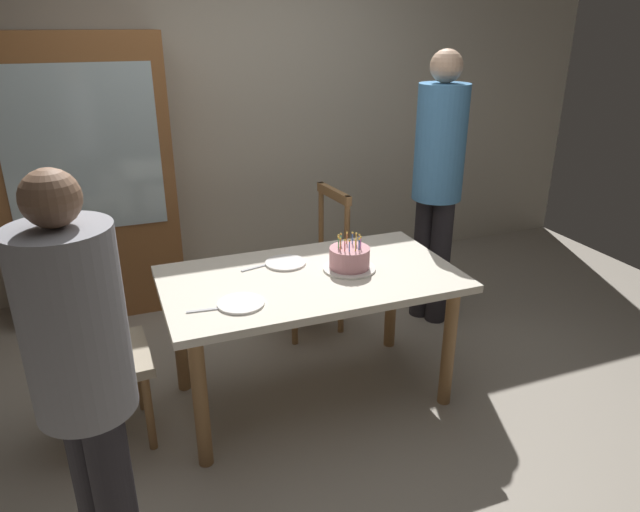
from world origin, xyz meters
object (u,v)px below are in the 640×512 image
object	(u,v)px
chair_spindle_back	(311,264)
person_guest	(438,174)
dining_table	(311,292)
plate_far_side	(285,263)
chair_upholstered	(79,349)
plate_near_celebrant	(241,303)
china_cabinet	(88,180)
person_celebrant	(83,374)
birthday_cake	(349,259)

from	to	relation	value
chair_spindle_back	person_guest	xyz separation A→B (m)	(0.81, -0.18, 0.57)
dining_table	plate_far_side	distance (m)	0.23
chair_upholstered	plate_near_celebrant	bearing A→B (deg)	-16.91
person_guest	china_cabinet	size ratio (longest dim) A/B	0.95
dining_table	person_celebrant	xyz separation A→B (m)	(-1.08, -0.79, 0.25)
birthday_cake	chair_spindle_back	bearing A→B (deg)	85.54
dining_table	person_guest	bearing A→B (deg)	27.71
chair_upholstered	person_guest	size ratio (longest dim) A/B	0.53
person_celebrant	china_cabinet	size ratio (longest dim) A/B	0.83
dining_table	person_guest	size ratio (longest dim) A/B	0.84
person_celebrant	person_guest	xyz separation A→B (m)	(2.17, 1.36, 0.14)
birthday_cake	plate_near_celebrant	size ratio (longest dim) A/B	1.27
birthday_cake	person_celebrant	bearing A→B (deg)	-148.51
birthday_cake	chair_upholstered	size ratio (longest dim) A/B	0.29
china_cabinet	person_celebrant	bearing A→B (deg)	-91.25
birthday_cake	chair_upholstered	world-z (taller)	chair_upholstered
person_celebrant	plate_far_side	bearing A→B (deg)	44.34
china_cabinet	dining_table	bearing A→B (deg)	-56.62
plate_far_side	person_guest	world-z (taller)	person_guest
chair_upholstered	plate_far_side	bearing A→B (deg)	8.52
chair_upholstered	person_guest	xyz separation A→B (m)	(2.23, 0.54, 0.50)
plate_near_celebrant	chair_spindle_back	xyz separation A→B (m)	(0.69, 0.94, -0.28)
person_celebrant	person_guest	size ratio (longest dim) A/B	0.87
plate_near_celebrant	chair_spindle_back	distance (m)	1.20
chair_spindle_back	china_cabinet	xyz separation A→B (m)	(-1.30, 0.81, 0.49)
dining_table	person_celebrant	distance (m)	1.36
plate_far_side	chair_upholstered	world-z (taller)	chair_upholstered
birthday_cake	china_cabinet	xyz separation A→B (m)	(-1.24, 1.55, 0.16)
plate_far_side	chair_spindle_back	size ratio (longest dim) A/B	0.23
china_cabinet	birthday_cake	bearing A→B (deg)	-51.35
plate_far_side	person_guest	distance (m)	1.26
dining_table	chair_spindle_back	world-z (taller)	chair_spindle_back
birthday_cake	plate_near_celebrant	xyz separation A→B (m)	(-0.63, -0.20, -0.05)
person_guest	dining_table	bearing A→B (deg)	-152.29
china_cabinet	person_guest	bearing A→B (deg)	-25.00
person_celebrant	plate_near_celebrant	bearing A→B (deg)	42.06
chair_spindle_back	dining_table	bearing A→B (deg)	-110.11
person_guest	china_cabinet	distance (m)	2.33
person_guest	chair_upholstered	bearing A→B (deg)	-166.39
person_guest	china_cabinet	world-z (taller)	china_cabinet
plate_far_side	chair_spindle_back	bearing A→B (deg)	57.88
birthday_cake	chair_upholstered	bearing A→B (deg)	178.90
person_guest	plate_near_celebrant	bearing A→B (deg)	-153.12
birthday_cake	person_celebrant	world-z (taller)	person_celebrant
dining_table	person_guest	world-z (taller)	person_guest
china_cabinet	chair_upholstered	bearing A→B (deg)	-94.49
dining_table	plate_near_celebrant	bearing A→B (deg)	-155.34
person_guest	person_celebrant	bearing A→B (deg)	-147.88
plate_far_side	china_cabinet	xyz separation A→B (m)	(-0.95, 1.37, 0.21)
plate_near_celebrant	dining_table	bearing A→B (deg)	24.66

